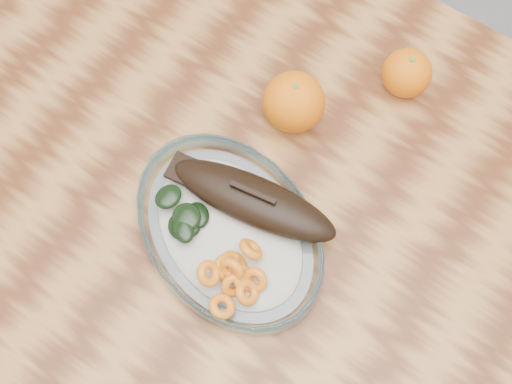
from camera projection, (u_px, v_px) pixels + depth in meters
ground at (269, 315)px, 1.53m from camera, size 3.00×3.00×0.00m
dining_table at (278, 227)px, 0.92m from camera, size 1.20×0.80×0.75m
plated_meal at (230, 229)px, 0.80m from camera, size 0.65×0.65×0.08m
orange_left at (294, 102)px, 0.84m from camera, size 0.08×0.08×0.08m
orange_right at (407, 73)px, 0.87m from camera, size 0.07×0.07×0.07m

